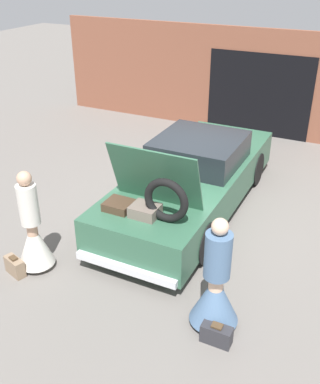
% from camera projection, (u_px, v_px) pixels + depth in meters
% --- Properties ---
extents(ground_plane, '(40.00, 40.00, 0.00)m').
position_uv_depth(ground_plane, '(191.00, 207.00, 8.90)').
color(ground_plane, slate).
extents(garage_wall_back, '(12.00, 0.14, 2.80)m').
position_uv_depth(garage_wall_back, '(260.00, 84.00, 11.92)').
color(garage_wall_back, brown).
rests_on(garage_wall_back, ground_plane).
extents(car, '(1.83, 5.19, 1.88)m').
position_uv_depth(car, '(192.00, 179.00, 8.61)').
color(car, '#336047').
rests_on(car, ground_plane).
extents(person_left, '(0.57, 0.57, 1.69)m').
position_uv_depth(person_left, '(33.00, 235.00, 6.94)').
color(person_left, tan).
rests_on(person_left, ground_plane).
extents(person_right, '(0.66, 0.66, 1.66)m').
position_uv_depth(person_right, '(215.00, 289.00, 5.84)').
color(person_right, beige).
rests_on(person_right, ground_plane).
extents(suitcase_beside_left_person, '(0.40, 0.26, 0.32)m').
position_uv_depth(suitcase_beside_left_person, '(15.00, 266.00, 6.98)').
color(suitcase_beside_left_person, '#8C7259').
rests_on(suitcase_beside_left_person, ground_plane).
extents(suitcase_beside_right_person, '(0.40, 0.18, 0.29)m').
position_uv_depth(suitcase_beside_right_person, '(216.00, 334.00, 5.75)').
color(suitcase_beside_right_person, '#2D2D33').
rests_on(suitcase_beside_right_person, ground_plane).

